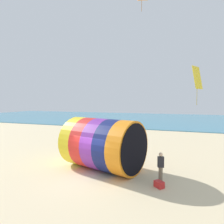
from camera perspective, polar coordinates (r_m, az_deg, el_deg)
ground_plane at (r=13.15m, az=-7.54°, el=-18.27°), size 120.00×120.00×0.00m
sea at (r=53.04m, az=13.57°, el=-1.93°), size 120.00×40.00×0.10m
giant_inflatable_tube at (r=14.18m, az=-2.68°, el=-9.11°), size 6.03×4.90×3.56m
kite_handler at (r=12.68m, az=13.74°, el=-14.88°), size 0.41×0.32×1.74m
kite_yellow_diamond at (r=16.49m, az=23.20°, el=8.93°), size 0.86×1.24×2.93m
bystander_near_water at (r=22.52m, az=-3.26°, el=-6.95°), size 0.38×0.26×1.61m
cooler_box at (r=12.06m, az=13.31°, el=-19.46°), size 0.63×0.61×0.36m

